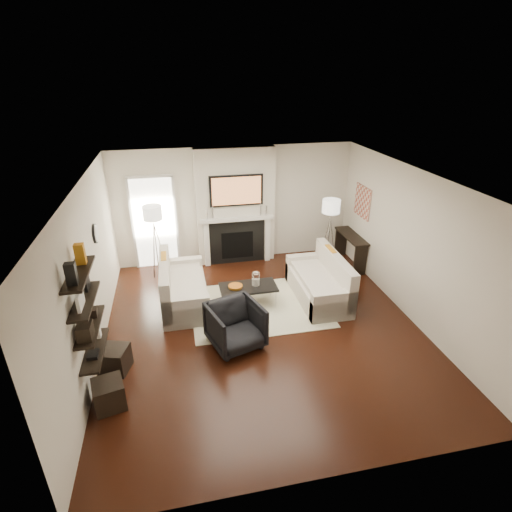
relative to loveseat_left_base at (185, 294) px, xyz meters
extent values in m
plane|color=black|center=(1.33, -1.13, -0.21)|extent=(6.00, 6.00, 0.00)
plane|color=white|center=(1.33, -1.13, 2.49)|extent=(6.00, 6.00, 0.00)
plane|color=silver|center=(1.33, 1.87, 1.14)|extent=(5.50, 0.00, 5.50)
plane|color=silver|center=(1.33, -4.13, 1.14)|extent=(5.50, 0.00, 5.50)
plane|color=silver|center=(-1.42, -1.13, 1.14)|extent=(0.00, 6.00, 6.00)
plane|color=silver|center=(4.08, -1.13, 1.14)|extent=(0.00, 6.00, 6.00)
cube|color=silver|center=(1.33, 1.75, 1.14)|extent=(1.80, 0.25, 2.70)
cube|color=black|center=(1.33, 1.61, 0.31)|extent=(1.30, 0.02, 1.04)
cube|color=black|center=(1.33, 1.61, 0.24)|extent=(0.75, 0.02, 0.65)
cube|color=white|center=(0.61, 1.58, 0.34)|extent=(0.12, 0.08, 1.10)
cube|color=white|center=(2.05, 1.58, 0.34)|extent=(0.12, 0.08, 1.10)
cube|color=white|center=(1.33, 1.56, 0.91)|extent=(1.70, 0.18, 0.07)
cube|color=black|center=(1.33, 1.59, 1.57)|extent=(1.20, 0.06, 0.70)
cube|color=#BF723F|center=(1.33, 1.56, 1.57)|extent=(1.10, 0.00, 0.62)
cylinder|color=silver|center=(0.78, 1.57, 1.09)|extent=(0.04, 0.04, 0.30)
cylinder|color=silver|center=(0.65, 1.57, 1.06)|extent=(0.04, 0.04, 0.24)
cylinder|color=silver|center=(1.88, 1.57, 1.09)|extent=(0.04, 0.04, 0.30)
cylinder|color=silver|center=(2.01, 1.57, 1.06)|extent=(0.04, 0.04, 0.24)
cube|color=white|center=(-0.52, 1.85, 0.84)|extent=(0.90, 0.02, 2.10)
cube|color=white|center=(-1.00, 1.83, 0.84)|extent=(0.06, 0.06, 2.16)
cube|color=white|center=(-0.04, 1.83, 0.84)|extent=(0.06, 0.06, 2.16)
cube|color=white|center=(-0.52, 1.83, 1.92)|extent=(1.02, 0.06, 0.06)
cube|color=beige|center=(1.40, -0.43, -0.20)|extent=(2.60, 2.00, 0.01)
cube|color=beige|center=(0.00, 0.00, 0.00)|extent=(0.85, 1.80, 0.42)
cube|color=beige|center=(-0.33, 0.00, 0.32)|extent=(0.18, 1.80, 0.80)
cube|color=beige|center=(0.00, -0.81, 0.09)|extent=(0.85, 0.18, 0.60)
cube|color=beige|center=(0.00, 0.81, 0.09)|extent=(0.85, 0.18, 0.60)
cube|color=beige|center=(0.05, 0.00, 0.26)|extent=(0.63, 1.44, 0.10)
cube|color=#B87616|center=(-0.33, 0.30, 0.52)|extent=(0.10, 0.42, 0.42)
cube|color=black|center=(-0.33, -0.30, 0.51)|extent=(0.10, 0.40, 0.40)
cube|color=beige|center=(2.64, -0.35, 0.00)|extent=(0.85, 1.80, 0.42)
cube|color=beige|center=(2.98, -0.35, 0.32)|extent=(0.18, 1.80, 0.80)
cube|color=beige|center=(2.64, -1.16, 0.09)|extent=(0.85, 0.18, 0.60)
cube|color=beige|center=(2.64, 0.46, 0.09)|extent=(0.85, 0.18, 0.60)
cube|color=beige|center=(2.59, -0.35, 0.26)|extent=(0.63, 1.44, 0.10)
cube|color=#B87616|center=(2.98, -0.05, 0.52)|extent=(0.10, 0.42, 0.42)
cube|color=black|center=(2.98, -0.65, 0.51)|extent=(0.10, 0.40, 0.40)
cube|color=black|center=(1.22, -0.32, 0.19)|extent=(1.10, 0.55, 0.04)
cylinder|color=silver|center=(0.72, -0.54, -0.02)|extent=(0.02, 0.02, 0.38)
cylinder|color=silver|center=(1.72, -0.54, -0.02)|extent=(0.02, 0.02, 0.38)
cylinder|color=silver|center=(0.72, -0.10, -0.02)|extent=(0.02, 0.02, 0.38)
cylinder|color=silver|center=(1.72, -0.10, -0.02)|extent=(0.02, 0.02, 0.38)
cylinder|color=white|center=(1.37, -0.32, 0.35)|extent=(0.15, 0.15, 0.27)
cylinder|color=white|center=(1.37, -0.32, 0.29)|extent=(0.10, 0.10, 0.16)
cylinder|color=#BC711F|center=(0.97, -0.32, 0.24)|extent=(0.27, 0.27, 0.05)
imported|color=black|center=(0.78, -1.51, 0.21)|extent=(1.01, 0.98, 0.84)
cylinder|color=silver|center=(-0.52, 1.42, 0.39)|extent=(0.02, 0.02, 1.20)
cylinder|color=white|center=(-0.52, 1.42, 1.24)|extent=(0.40, 0.40, 0.30)
cylinder|color=silver|center=(-0.41, 1.42, 0.39)|extent=(0.25, 0.02, 1.23)
cylinder|color=silver|center=(-0.58, 1.51, 0.39)|extent=(0.14, 0.22, 1.23)
cylinder|color=silver|center=(-0.58, 1.32, 0.39)|extent=(0.14, 0.22, 1.23)
cylinder|color=silver|center=(3.38, 1.05, 0.39)|extent=(0.02, 0.02, 1.20)
cylinder|color=white|center=(3.38, 1.05, 1.24)|extent=(0.40, 0.40, 0.30)
cylinder|color=silver|center=(3.49, 1.05, 0.39)|extent=(0.25, 0.02, 1.23)
cylinder|color=silver|center=(3.32, 1.15, 0.39)|extent=(0.14, 0.22, 1.23)
cylinder|color=silver|center=(3.32, 0.96, 0.39)|extent=(0.14, 0.22, 1.23)
cube|color=black|center=(3.90, 0.95, 0.52)|extent=(0.35, 1.20, 0.04)
cube|color=black|center=(3.90, 0.40, 0.14)|extent=(0.30, 0.04, 0.71)
cube|color=black|center=(3.90, 1.50, 0.14)|extent=(0.30, 0.04, 0.71)
cube|color=#B37159|center=(4.06, 0.92, 1.34)|extent=(0.03, 0.70, 0.70)
cube|color=black|center=(-1.29, -2.13, 0.49)|extent=(0.25, 1.00, 0.03)
cube|color=black|center=(-1.29, -2.13, 0.89)|extent=(0.25, 1.00, 0.04)
cube|color=black|center=(-1.29, -2.13, 1.29)|extent=(0.25, 1.00, 0.04)
cube|color=black|center=(-1.29, -2.13, 1.69)|extent=(0.25, 1.00, 0.04)
cube|color=black|center=(-1.29, -2.44, 1.85)|extent=(0.12, 0.10, 0.28)
cube|color=#B87616|center=(-1.29, -1.87, 1.85)|extent=(0.12, 0.10, 0.28)
cube|color=white|center=(-1.29, -2.31, 1.42)|extent=(0.04, 0.30, 0.22)
cube|color=black|center=(-1.29, -1.84, 1.40)|extent=(0.04, 0.22, 0.18)
cube|color=black|center=(-1.29, -2.40, 1.01)|extent=(0.18, 0.25, 0.20)
cube|color=black|center=(-1.29, -1.91, 0.97)|extent=(0.15, 0.12, 0.12)
cube|color=black|center=(-1.29, -2.27, 0.53)|extent=(0.14, 0.20, 0.05)
cube|color=white|center=(-1.29, -1.85, 0.60)|extent=(0.10, 0.10, 0.18)
cylinder|color=black|center=(-1.40, -0.23, 1.49)|extent=(0.04, 0.34, 0.34)
cylinder|color=white|center=(-1.38, -0.23, 1.49)|extent=(0.01, 0.29, 0.29)
cube|color=black|center=(-1.14, -1.74, -0.01)|extent=(0.50, 0.50, 0.40)
cube|color=black|center=(-1.14, -2.48, -0.01)|extent=(0.48, 0.48, 0.40)
camera|label=1|loc=(-0.02, -6.93, 4.03)|focal=28.00mm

